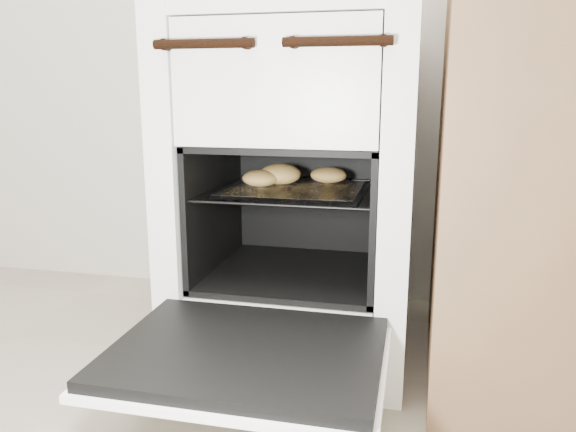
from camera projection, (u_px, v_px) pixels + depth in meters
The scene contains 5 objects.
stove at pixel (300, 186), 1.41m from camera, with size 0.56×0.62×0.85m.
oven_door at pixel (247, 355), 1.02m from camera, with size 0.50×0.39×0.04m.
oven_rack at pixel (295, 190), 1.35m from camera, with size 0.41×0.39×0.01m.
foil_sheet at pixel (293, 189), 1.33m from camera, with size 0.32×0.28×0.01m, color white.
baked_rolls at pixel (289, 175), 1.38m from camera, with size 0.25×0.18×0.05m.
Camera 1 is at (0.38, -0.17, 0.66)m, focal length 35.00 mm.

